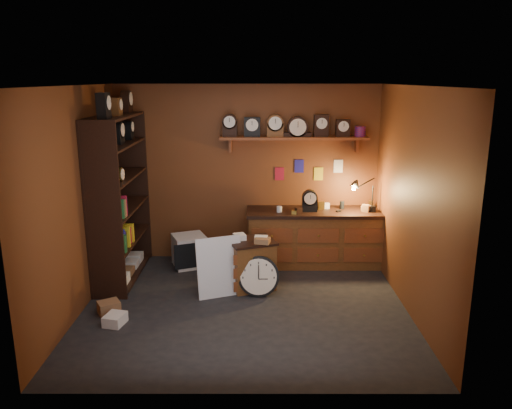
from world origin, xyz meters
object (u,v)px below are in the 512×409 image
object	(u,v)px
workbench	(316,234)
shelving_unit	(117,192)
big_round_clock	(258,276)
low_cabinet	(252,262)

from	to	relation	value
workbench	shelving_unit	bearing A→B (deg)	-170.13
big_round_clock	shelving_unit	bearing A→B (deg)	161.44
workbench	low_cabinet	distance (m)	1.33
workbench	big_round_clock	bearing A→B (deg)	-127.33
workbench	big_round_clock	world-z (taller)	workbench
low_cabinet	big_round_clock	distance (m)	0.29
shelving_unit	low_cabinet	size ratio (longest dim) A/B	3.37
shelving_unit	low_cabinet	distance (m)	2.11
shelving_unit	workbench	bearing A→B (deg)	9.87
workbench	low_cabinet	size ratio (longest dim) A/B	2.74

